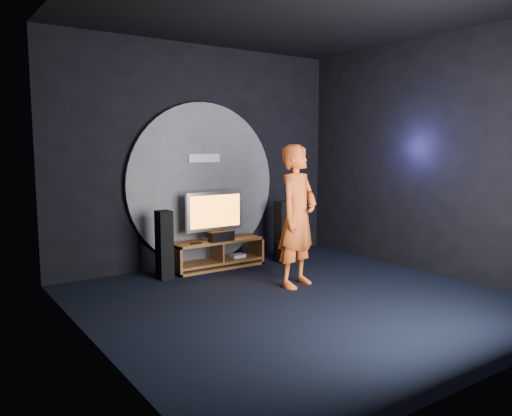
{
  "coord_description": "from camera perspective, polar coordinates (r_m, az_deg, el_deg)",
  "views": [
    {
      "loc": [
        -3.84,
        -4.65,
        1.91
      ],
      "look_at": [
        0.08,
        1.05,
        1.05
      ],
      "focal_mm": 35.0,
      "sensor_mm": 36.0,
      "label": 1
    }
  ],
  "objects": [
    {
      "name": "tower_speaker_left",
      "position": [
        7.31,
        -10.43,
        -4.18
      ],
      "size": [
        0.2,
        0.22,
        1.0
      ],
      "primitive_type": "cube",
      "color": "black",
      "rests_on": "ground"
    },
    {
      "name": "left_wall",
      "position": [
        4.84,
        -18.5,
        4.84
      ],
      "size": [
        0.04,
        5.0,
        3.5
      ],
      "primitive_type": "cube",
      "color": "black",
      "rests_on": "ground"
    },
    {
      "name": "tower_speaker_right",
      "position": [
        8.39,
        3.02,
        -2.61
      ],
      "size": [
        0.2,
        0.22,
        1.0
      ],
      "primitive_type": "cube",
      "color": "black",
      "rests_on": "ground"
    },
    {
      "name": "right_wall",
      "position": [
        7.86,
        19.31,
        5.52
      ],
      "size": [
        0.04,
        5.0,
        3.5
      ],
      "primitive_type": "cube",
      "color": "black",
      "rests_on": "ground"
    },
    {
      "name": "media_console",
      "position": [
        7.93,
        -4.41,
        -5.44
      ],
      "size": [
        1.5,
        0.45,
        0.45
      ],
      "color": "brown",
      "rests_on": "ground"
    },
    {
      "name": "front_wall",
      "position": [
        4.4,
        26.31,
        4.29
      ],
      "size": [
        5.0,
        0.04,
        3.5
      ],
      "primitive_type": "cube",
      "color": "black",
      "rests_on": "ground"
    },
    {
      "name": "tv",
      "position": [
        7.86,
        -4.74,
        -0.6
      ],
      "size": [
        0.99,
        0.22,
        0.75
      ],
      "color": "#A0A1A7",
      "rests_on": "media_console"
    },
    {
      "name": "subwoofer",
      "position": [
        8.25,
        3.81,
        -5.04
      ],
      "size": [
        0.32,
        0.32,
        0.36
      ],
      "primitive_type": "cube",
      "color": "black",
      "rests_on": "ground"
    },
    {
      "name": "center_speaker",
      "position": [
        7.75,
        -4.0,
        -3.23
      ],
      "size": [
        0.4,
        0.15,
        0.15
      ],
      "primitive_type": "cube",
      "color": "black",
      "rests_on": "media_console"
    },
    {
      "name": "ceiling",
      "position": [
        6.24,
        5.24,
        21.88
      ],
      "size": [
        5.0,
        5.0,
        0.01
      ],
      "primitive_type": "cube",
      "color": "black",
      "rests_on": "back_wall"
    },
    {
      "name": "back_wall",
      "position": [
        8.12,
        -6.32,
        5.91
      ],
      "size": [
        5.0,
        0.04,
        3.5
      ],
      "primitive_type": "cube",
      "color": "black",
      "rests_on": "ground"
    },
    {
      "name": "wall_disc_panel",
      "position": [
        8.09,
        -6.09,
        2.73
      ],
      "size": [
        2.6,
        0.11,
        2.6
      ],
      "color": "#515156",
      "rests_on": "ground"
    },
    {
      "name": "floor",
      "position": [
        6.32,
        4.88,
        -10.51
      ],
      "size": [
        5.0,
        5.0,
        0.0
      ],
      "primitive_type": "plane",
      "color": "black",
      "rests_on": "ground"
    },
    {
      "name": "player",
      "position": [
        6.78,
        4.78,
        -0.93
      ],
      "size": [
        0.82,
        0.67,
        1.93
      ],
      "primitive_type": "imported",
      "rotation": [
        0.0,
        0.0,
        0.33
      ],
      "color": "orange",
      "rests_on": "ground"
    },
    {
      "name": "remote",
      "position": [
        7.56,
        -6.85,
        -4.01
      ],
      "size": [
        0.18,
        0.05,
        0.02
      ],
      "primitive_type": "cube",
      "color": "black",
      "rests_on": "media_console"
    }
  ]
}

